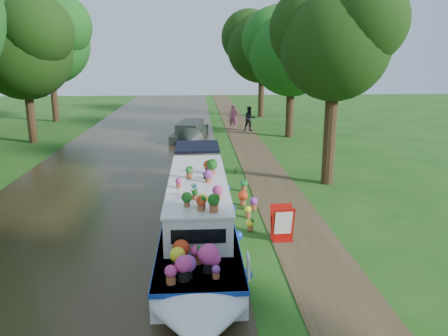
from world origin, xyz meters
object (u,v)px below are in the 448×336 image
at_px(plant_boat, 198,209).
at_px(pedestrian_pink, 233,117).
at_px(pedestrian_dark, 250,119).
at_px(second_boat, 190,132).
at_px(sandwich_board, 282,225).

relative_size(plant_boat, pedestrian_pink, 7.12).
distance_m(plant_boat, pedestrian_dark, 20.58).
height_order(second_boat, sandwich_board, second_boat).
relative_size(sandwich_board, pedestrian_dark, 0.59).
height_order(sandwich_board, pedestrian_dark, pedestrian_dark).
bearing_deg(second_boat, plant_boat, -78.63).
bearing_deg(sandwich_board, second_boat, 96.96).
xyz_separation_m(sandwich_board, pedestrian_dark, (1.45, 20.92, 0.45)).
distance_m(plant_boat, sandwich_board, 2.82).
height_order(pedestrian_pink, pedestrian_dark, pedestrian_dark).
bearing_deg(pedestrian_dark, sandwich_board, -103.16).
distance_m(second_boat, pedestrian_pink, 5.47).
bearing_deg(pedestrian_pink, sandwich_board, -89.53).
xyz_separation_m(plant_boat, second_boat, (-0.50, 17.04, -0.34)).
relative_size(sandwich_board, pedestrian_pink, 0.60).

